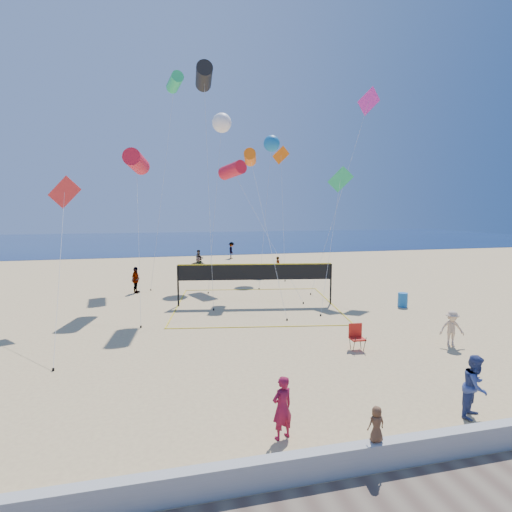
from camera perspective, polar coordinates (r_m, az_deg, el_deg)
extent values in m
plane|color=#D6B879|center=(12.17, 8.60, -20.04)|extent=(120.00, 120.00, 0.00)
cube|color=#10204E|center=(72.37, -10.27, 2.25)|extent=(140.00, 50.00, 0.03)
cube|color=#AFAFAB|center=(9.68, 16.10, -25.79)|extent=(32.00, 0.30, 0.60)
imported|color=maroon|center=(10.16, 3.76, -20.79)|extent=(0.66, 0.54, 1.55)
imported|color=brown|center=(9.42, 16.82, -22.00)|extent=(0.38, 0.26, 0.76)
imported|color=navy|center=(12.44, 28.85, -15.98)|extent=(1.02, 0.97, 1.67)
imported|color=#D2AF8C|center=(17.99, 26.18, -9.28)|extent=(1.07, 0.83, 1.45)
imported|color=gray|center=(27.31, -16.81, -3.30)|extent=(0.75, 1.10, 1.73)
imported|color=gray|center=(33.83, -8.12, -1.30)|extent=(1.38, 1.42, 1.62)
imported|color=gray|center=(34.15, 3.16, -1.30)|extent=(0.46, 0.60, 1.46)
imported|color=gray|center=(37.88, -8.13, -0.41)|extent=(0.90, 0.74, 1.68)
imported|color=gray|center=(44.57, -3.51, 0.81)|extent=(0.79, 1.25, 1.84)
cube|color=red|center=(16.35, 14.27, -11.41)|extent=(0.57, 0.53, 0.06)
cube|color=red|center=(16.45, 14.00, -10.21)|extent=(0.54, 0.09, 0.54)
cylinder|color=black|center=(16.16, 13.83, -12.35)|extent=(0.04, 0.28, 0.70)
cylinder|color=black|center=(16.50, 13.27, -11.93)|extent=(0.04, 0.28, 0.70)
cylinder|color=black|center=(16.33, 15.25, -12.19)|extent=(0.04, 0.28, 0.70)
cylinder|color=black|center=(16.66, 14.67, -11.78)|extent=(0.04, 0.28, 0.70)
cylinder|color=#1A63AD|center=(24.04, 20.22, -5.90)|extent=(0.61, 0.61, 0.80)
cylinder|color=black|center=(23.00, -11.07, -4.21)|extent=(0.10, 0.10, 2.33)
cylinder|color=black|center=(23.53, 10.63, -3.95)|extent=(0.10, 0.10, 2.33)
cube|color=black|center=(22.73, -0.09, -2.35)|extent=(8.63, 1.53, 0.88)
cube|color=yellow|center=(22.66, -0.09, -1.18)|extent=(8.63, 1.54, 0.06)
cube|color=yellow|center=(18.88, 0.76, -10.10)|extent=(8.83, 1.59, 0.02)
cube|color=yellow|center=(27.36, -0.67, -4.82)|extent=(8.83, 1.59, 0.02)
cylinder|color=red|center=(24.77, -16.70, 12.77)|extent=(1.46, 2.57, 1.32)
cylinder|color=silver|center=(21.72, -16.44, 2.89)|extent=(0.24, 5.87, 8.17)
cylinder|color=black|center=(19.52, -16.12, -9.68)|extent=(0.08, 0.08, 0.10)
cylinder|color=black|center=(26.20, -7.45, 24.10)|extent=(1.12, 2.36, 1.26)
cylinder|color=silver|center=(23.19, -6.79, 9.67)|extent=(0.09, 3.70, 13.28)
cylinder|color=black|center=(21.99, -6.07, -7.60)|extent=(0.08, 0.08, 0.10)
cylinder|color=orange|center=(26.84, -0.84, 13.92)|extent=(1.20, 1.97, 1.00)
cylinder|color=silver|center=(22.94, 1.44, 4.14)|extent=(0.13, 7.68, 8.80)
cylinder|color=black|center=(20.00, 4.45, -9.04)|extent=(0.08, 0.08, 0.10)
cube|color=red|center=(21.81, -25.67, 8.22)|extent=(1.61, 0.30, 1.61)
cylinder|color=silver|center=(18.39, -26.22, -1.16)|extent=(0.83, 7.09, 6.25)
cylinder|color=black|center=(15.68, -26.99, -14.26)|extent=(0.08, 0.08, 0.10)
cube|color=#28BE6A|center=(26.05, 11.98, 10.66)|extent=(1.40, 0.91, 1.63)
cylinder|color=silver|center=(23.20, 10.74, 2.19)|extent=(3.22, 4.82, 7.30)
cylinder|color=black|center=(21.00, 9.22, -8.34)|extent=(0.08, 0.08, 0.10)
cube|color=#F832B0|center=(30.65, 15.83, 20.52)|extent=(1.97, 0.44, 1.98)
cylinder|color=silver|center=(27.55, 12.02, 8.67)|extent=(5.03, 2.39, 12.88)
cylinder|color=black|center=(26.01, 7.81, -5.40)|extent=(0.08, 0.08, 0.10)
sphere|color=white|center=(32.56, -4.91, 18.43)|extent=(1.90, 1.90, 1.48)
cylinder|color=silver|center=(28.79, -5.80, 7.87)|extent=(1.94, 5.96, 12.06)
cylinder|color=black|center=(26.28, -6.84, -5.26)|extent=(0.08, 0.08, 0.10)
sphere|color=#166DB2|center=(34.57, 2.25, 15.77)|extent=(1.70, 1.70, 1.35)
cylinder|color=silver|center=(30.51, 1.43, 6.73)|extent=(2.78, 6.78, 10.89)
cylinder|color=black|center=(27.43, 0.44, -4.70)|extent=(0.08, 0.08, 0.10)
cylinder|color=#28BE6A|center=(34.65, -11.52, 23.16)|extent=(1.33, 2.38, 1.23)
cylinder|color=silver|center=(30.41, -13.05, 10.75)|extent=(2.19, 5.72, 15.33)
cylinder|color=black|center=(28.00, -14.80, -4.69)|extent=(0.08, 0.08, 0.10)
cube|color=orange|center=(37.79, 3.59, 14.20)|extent=(1.72, 0.23, 1.70)
cylinder|color=silver|center=(33.77, 3.85, 6.27)|extent=(1.83, 7.18, 10.38)
cylinder|color=black|center=(30.56, 4.17, -3.54)|extent=(0.08, 0.08, 0.10)
cylinder|color=red|center=(29.96, -3.41, 12.14)|extent=(1.90, 2.60, 1.31)
cylinder|color=silver|center=(26.28, 1.11, 3.89)|extent=(2.73, 7.92, 8.28)
cylinder|color=black|center=(23.52, 6.77, -6.67)|extent=(0.08, 0.08, 0.10)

